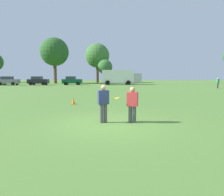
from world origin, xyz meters
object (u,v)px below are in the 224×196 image
Objects in this scene: player_thrower at (103,102)px; frisbee at (117,98)px; traffic_cone at (73,101)px; player_defender at (132,103)px; bystander_sideline_watcher at (218,82)px; parked_car_center at (38,81)px; parked_car_mid_left at (8,81)px; parked_car_mid_right at (72,81)px; box_truck at (121,77)px.

frisbee is at bearing 0.29° from player_thrower.
traffic_cone is at bearing 119.03° from frisbee.
player_thrower is 3.50× the size of traffic_cone.
player_defender is 0.95× the size of bystander_sideline_watcher.
parked_car_center is (-16.16, 34.00, -0.02)m from player_thrower.
parked_car_center reaches higher than bystander_sideline_watcher.
parked_car_mid_right is at bearing 8.09° from parked_car_mid_left.
player_defender is 3.33× the size of traffic_cone.
player_thrower is at bearing -178.54° from player_defender.
bystander_sideline_watcher is (16.07, 24.59, -0.16)m from frisbee.
bystander_sideline_watcher is (38.80, -8.67, 0.02)m from parked_car_mid_left.
bystander_sideline_watcher is (15.38, 24.56, 0.06)m from player_defender.
parked_car_mid_left is at bearing -172.63° from box_truck.
player_thrower is 37.65m from parked_car_center.
parked_car_center is at bearing -172.51° from box_truck.
player_thrower is 36.29m from parked_car_mid_right.
box_truck is at bearing 7.37° from parked_car_mid_left.
frisbee is at bearing -90.96° from box_truck.
player_thrower reaches higher than player_defender.
bystander_sideline_watcher is at bearing 44.36° from traffic_cone.
parked_car_mid_left is (-23.43, 33.23, 0.03)m from player_defender.
traffic_cone is (-2.60, 5.75, -0.72)m from player_thrower.
parked_car_mid_left is at bearing -172.98° from parked_car_center.
box_truck is at bearing 7.49° from parked_car_center.
box_truck is (-0.09, 36.25, 0.86)m from player_defender.
player_defender is 6.95m from traffic_cone.
traffic_cone is 33.75m from parked_car_mid_left.
parked_car_center is at bearing 117.19° from player_defender.
parked_car_mid_right is at bearing 157.91° from bystander_sideline_watcher.
parked_car_mid_left is (-22.14, 33.27, -0.02)m from player_thrower.
parked_car_center is at bearing 115.42° from player_thrower.
parked_car_mid_right is at bearing 9.00° from parked_car_center.
bystander_sideline_watcher reaches higher than player_defender.
parked_car_center is (-17.45, 33.97, 0.03)m from player_defender.
bystander_sideline_watcher is (19.26, 18.84, 0.72)m from traffic_cone.
player_defender is at bearing -73.31° from parked_car_mid_right.
parked_car_center is 1.00× the size of parked_car_mid_right.
player_thrower and bystander_sideline_watcher have the same top height.
parked_car_mid_right is (-9.82, 35.10, -0.18)m from frisbee.
box_truck is (0.61, 36.28, 0.65)m from frisbee.
box_truck reaches higher than player_thrower.
player_defender is at bearing -55.79° from traffic_cone.
player_thrower is 0.39× the size of parked_car_mid_left.
parked_car_mid_left is at bearing 124.34° from frisbee.
traffic_cone is at bearing -77.28° from parked_car_mid_right.
player_thrower is 1.00× the size of bystander_sideline_watcher.
parked_car_mid_left is 1.00× the size of parked_car_center.
parked_car_mid_right is at bearing 104.72° from player_thrower.
player_thrower is 6.09× the size of frisbee.
parked_car_mid_right is at bearing 105.63° from frisbee.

